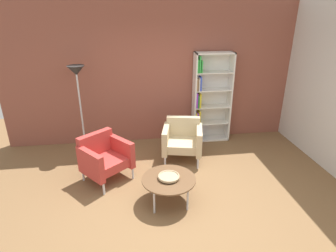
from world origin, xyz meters
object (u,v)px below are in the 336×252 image
object	(u,v)px
bookshelf_tall	(208,98)
decorative_bowl	(169,176)
armchair_spare_guest	(183,139)
coffee_table_low	(169,180)
armchair_corner_red	(104,157)
floor_lamp_torchiere	(77,81)

from	to	relation	value
bookshelf_tall	decorative_bowl	distance (m)	2.43
bookshelf_tall	armchair_spare_guest	distance (m)	1.20
decorative_bowl	armchair_spare_guest	distance (m)	1.35
coffee_table_low	bookshelf_tall	bearing A→B (deg)	61.45
bookshelf_tall	armchair_corner_red	xyz separation A→B (m)	(-2.12, -1.32, -0.52)
armchair_corner_red	floor_lamp_torchiere	bearing A→B (deg)	73.50
bookshelf_tall	floor_lamp_torchiere	xyz separation A→B (m)	(-2.60, -0.23, 0.51)
decorative_bowl	armchair_spare_guest	world-z (taller)	armchair_spare_guest
decorative_bowl	coffee_table_low	bearing A→B (deg)	0.00
coffee_table_low	floor_lamp_torchiere	size ratio (longest dim) A/B	0.46
armchair_corner_red	armchair_spare_guest	distance (m)	1.51
decorative_bowl	floor_lamp_torchiere	bearing A→B (deg)	128.15
armchair_corner_red	coffee_table_low	bearing A→B (deg)	-78.10
coffee_table_low	armchair_spare_guest	xyz separation A→B (m)	(0.44, 1.27, 0.04)
bookshelf_tall	floor_lamp_torchiere	bearing A→B (deg)	-175.01
coffee_table_low	armchair_corner_red	distance (m)	1.25
coffee_table_low	armchair_corner_red	bearing A→B (deg)	142.07
armchair_spare_guest	bookshelf_tall	bearing A→B (deg)	62.31
coffee_table_low	decorative_bowl	distance (m)	0.06
decorative_bowl	armchair_spare_guest	xyz separation A→B (m)	(0.44, 1.27, -0.02)
armchair_spare_guest	floor_lamp_torchiere	xyz separation A→B (m)	(-1.90, 0.59, 1.03)
coffee_table_low	armchair_spare_guest	bearing A→B (deg)	70.94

